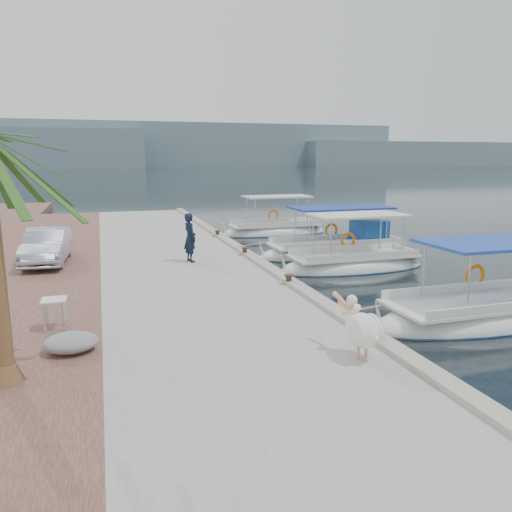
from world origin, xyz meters
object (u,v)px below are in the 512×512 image
Objects in this scene: fishing_caique_c at (353,266)px; parked_car at (47,246)px; fishing_caique_b at (493,316)px; pelican at (362,328)px; fishing_caique_e at (274,232)px; fishing_caique_d at (338,251)px; fisherman at (190,238)px.

fishing_caique_c reaches higher than parked_car.
fishing_caique_b reaches higher than pelican.
fishing_caique_d is at bearing -84.17° from fishing_caique_e.
pelican is (-4.77, -9.25, 1.00)m from fishing_caique_c.
fishing_caique_d is 4.80× the size of pelican.
fisherman is at bearing 99.02° from pelican.
fishing_caique_c is 11.90m from parked_car.
fisherman is (-6.44, -8.61, 1.31)m from fishing_caique_e.
fishing_caique_c is 6.62m from fisherman.
parked_car is at bearing -148.02° from fishing_caique_e.
fishing_caique_c is at bearing -104.54° from fishing_caique_d.
fishing_caique_e is 1.57× the size of parked_car.
fishing_caique_b is at bearing -33.63° from parked_car.
fisherman is at bearing -166.03° from fishing_caique_d.
fishing_caique_d is at bearing -90.23° from fisherman.
fishing_caique_d is at bearing 89.54° from fishing_caique_b.
fishing_caique_b is 1.01× the size of fishing_caique_d.
pelican is at bearing -156.66° from fishing_caique_b.
fisherman is at bearing -10.92° from parked_car.
pelican is at bearing 174.81° from fisherman.
fishing_caique_b is 10.71m from fisherman.
fishing_caique_c is 1.55× the size of parked_car.
fishing_caique_d is (0.73, 2.81, 0.06)m from fishing_caique_c.
parked_car is at bearing -177.98° from fishing_caique_d.
fisherman is (-7.14, -1.78, 1.25)m from fishing_caique_d.
pelican is 0.39× the size of parked_car.
parked_car reaches higher than pelican.
fishing_caique_b is 5.99m from pelican.
fishing_caique_b reaches higher than parked_car.
fishing_caique_e reaches higher than parked_car.
fishing_caique_c reaches higher than pelican.
fishing_caique_e is 3.38× the size of fisherman.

